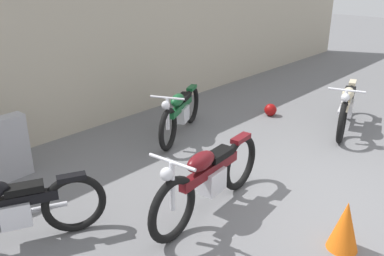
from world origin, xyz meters
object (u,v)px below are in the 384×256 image
object	(u,v)px
motorcycle_maroon	(209,178)
motorcycle_green	(180,112)
traffic_cone	(345,226)
helmet	(270,110)
stone_marker	(9,148)
motorcycle_black	(8,210)
motorcycle_cream	(347,106)

from	to	relation	value
motorcycle_maroon	motorcycle_green	distance (m)	2.39
motorcycle_green	traffic_cone	bearing A→B (deg)	46.91
helmet	motorcycle_maroon	xyz separation A→B (m)	(-3.36, -1.26, 0.33)
stone_marker	motorcycle_maroon	xyz separation A→B (m)	(1.17, -2.54, 0.01)
helmet	motorcycle_maroon	world-z (taller)	motorcycle_maroon
helmet	traffic_cone	world-z (taller)	traffic_cone
stone_marker	motorcycle_green	xyz separation A→B (m)	(2.64, -0.67, -0.02)
helmet	motorcycle_green	world-z (taller)	motorcycle_green
helmet	motorcycle_black	bearing A→B (deg)	-178.37
helmet	motorcycle_maroon	distance (m)	3.60
stone_marker	traffic_cone	bearing A→B (deg)	-68.52
motorcycle_maroon	motorcycle_green	world-z (taller)	motorcycle_maroon
motorcycle_maroon	motorcycle_black	bearing A→B (deg)	-36.31
helmet	motorcycle_cream	size ratio (longest dim) A/B	0.12
traffic_cone	motorcycle_black	world-z (taller)	motorcycle_black
motorcycle_green	motorcycle_black	size ratio (longest dim) A/B	1.00
traffic_cone	motorcycle_green	xyz separation A→B (m)	(1.07, 3.34, 0.15)
motorcycle_cream	motorcycle_black	world-z (taller)	motorcycle_cream
stone_marker	helmet	size ratio (longest dim) A/B	3.69
motorcycle_maroon	motorcycle_black	world-z (taller)	motorcycle_maroon
helmet	motorcycle_green	xyz separation A→B (m)	(-1.88, 0.61, 0.30)
helmet	motorcycle_cream	distance (m)	1.42
motorcycle_cream	motorcycle_green	bearing A→B (deg)	-59.42
stone_marker	traffic_cone	size ratio (longest dim) A/B	1.61
traffic_cone	motorcycle_green	bearing A→B (deg)	72.30
motorcycle_maroon	helmet	bearing A→B (deg)	-164.83
stone_marker	motorcycle_black	distance (m)	1.59
stone_marker	motorcycle_maroon	bearing A→B (deg)	-65.37
traffic_cone	motorcycle_green	size ratio (longest dim) A/B	0.30
stone_marker	helmet	distance (m)	4.72
motorcycle_cream	motorcycle_black	xyz separation A→B (m)	(-5.50, 1.21, -0.02)
motorcycle_cream	traffic_cone	bearing A→B (deg)	5.78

